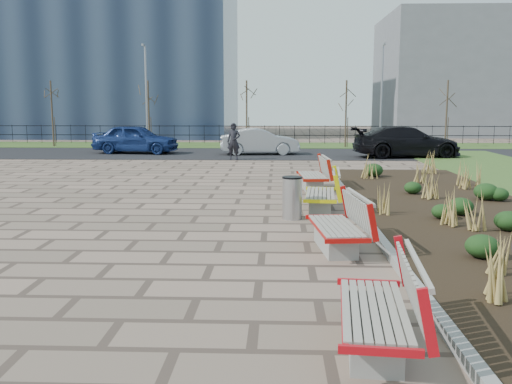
{
  "coord_description": "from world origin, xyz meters",
  "views": [
    {
      "loc": [
        1.95,
        -8.35,
        2.67
      ],
      "look_at": [
        1.5,
        3.0,
        0.9
      ],
      "focal_mm": 40.0,
      "sensor_mm": 36.0,
      "label": 1
    }
  ],
  "objects_px": {
    "bench_a": "(374,304)",
    "bench_b": "(335,223)",
    "car_silver": "(260,141)",
    "bench_c": "(320,191)",
    "car_blue": "(136,139)",
    "car_black": "(407,142)",
    "litter_bin": "(292,198)",
    "lamp_east": "(381,97)",
    "lamp_west": "(146,97)",
    "bench_d": "(312,174)",
    "pedestrian": "(234,142)"
  },
  "relations": [
    {
      "from": "bench_a",
      "to": "bench_b",
      "type": "height_order",
      "value": "same"
    },
    {
      "from": "car_silver",
      "to": "bench_c",
      "type": "bearing_deg",
      "value": -178.85
    },
    {
      "from": "bench_a",
      "to": "car_blue",
      "type": "distance_m",
      "value": 25.8
    },
    {
      "from": "bench_a",
      "to": "car_black",
      "type": "xyz_separation_m",
      "value": [
        5.3,
        22.57,
        0.28
      ]
    },
    {
      "from": "litter_bin",
      "to": "car_black",
      "type": "relative_size",
      "value": 0.19
    },
    {
      "from": "bench_c",
      "to": "lamp_east",
      "type": "distance_m",
      "value": 21.02
    },
    {
      "from": "bench_c",
      "to": "car_black",
      "type": "xyz_separation_m",
      "value": [
        5.3,
        14.48,
        0.28
      ]
    },
    {
      "from": "lamp_west",
      "to": "lamp_east",
      "type": "height_order",
      "value": "same"
    },
    {
      "from": "car_black",
      "to": "lamp_west",
      "type": "bearing_deg",
      "value": 61.03
    },
    {
      "from": "bench_d",
      "to": "lamp_west",
      "type": "xyz_separation_m",
      "value": [
        -9.0,
        16.62,
        2.54
      ]
    },
    {
      "from": "bench_a",
      "to": "bench_d",
      "type": "relative_size",
      "value": 1.0
    },
    {
      "from": "bench_b",
      "to": "pedestrian",
      "type": "xyz_separation_m",
      "value": [
        -3.18,
        16.74,
        0.38
      ]
    },
    {
      "from": "bench_b",
      "to": "bench_c",
      "type": "xyz_separation_m",
      "value": [
        0.0,
        3.84,
        0.0
      ]
    },
    {
      "from": "lamp_west",
      "to": "pedestrian",
      "type": "bearing_deg",
      "value": -51.67
    },
    {
      "from": "bench_b",
      "to": "car_blue",
      "type": "distance_m",
      "value": 21.84
    },
    {
      "from": "litter_bin",
      "to": "lamp_west",
      "type": "xyz_separation_m",
      "value": [
        -8.27,
        21.27,
        2.55
      ]
    },
    {
      "from": "litter_bin",
      "to": "lamp_east",
      "type": "xyz_separation_m",
      "value": [
        5.73,
        21.27,
        2.55
      ]
    },
    {
      "from": "bench_a",
      "to": "lamp_east",
      "type": "xyz_separation_m",
      "value": [
        5.0,
        28.35,
        2.54
      ]
    },
    {
      "from": "car_silver",
      "to": "bench_b",
      "type": "bearing_deg",
      "value": 179.72
    },
    {
      "from": "bench_b",
      "to": "bench_a",
      "type": "bearing_deg",
      "value": -96.12
    },
    {
      "from": "bench_b",
      "to": "litter_bin",
      "type": "distance_m",
      "value": 2.91
    },
    {
      "from": "bench_b",
      "to": "car_blue",
      "type": "bearing_deg",
      "value": 107.34
    },
    {
      "from": "pedestrian",
      "to": "car_blue",
      "type": "bearing_deg",
      "value": 158.54
    },
    {
      "from": "lamp_west",
      "to": "litter_bin",
      "type": "bearing_deg",
      "value": -68.75
    },
    {
      "from": "pedestrian",
      "to": "lamp_west",
      "type": "bearing_deg",
      "value": 137.75
    },
    {
      "from": "pedestrian",
      "to": "car_black",
      "type": "bearing_deg",
      "value": 19.96
    },
    {
      "from": "car_blue",
      "to": "bench_b",
      "type": "bearing_deg",
      "value": -149.61
    },
    {
      "from": "bench_b",
      "to": "car_silver",
      "type": "xyz_separation_m",
      "value": [
        -2.05,
        19.61,
        0.2
      ]
    },
    {
      "from": "pedestrian",
      "to": "car_blue",
      "type": "xyz_separation_m",
      "value": [
        -5.52,
        3.3,
        -0.09
      ]
    },
    {
      "from": "pedestrian",
      "to": "car_silver",
      "type": "bearing_deg",
      "value": 77.87
    },
    {
      "from": "car_black",
      "to": "lamp_east",
      "type": "height_order",
      "value": "lamp_east"
    },
    {
      "from": "car_blue",
      "to": "car_silver",
      "type": "relative_size",
      "value": 1.1
    },
    {
      "from": "pedestrian",
      "to": "car_black",
      "type": "xyz_separation_m",
      "value": [
        8.48,
        1.58,
        -0.09
      ]
    },
    {
      "from": "bench_a",
      "to": "lamp_east",
      "type": "height_order",
      "value": "lamp_east"
    },
    {
      "from": "car_silver",
      "to": "car_black",
      "type": "distance_m",
      "value": 7.46
    },
    {
      "from": "lamp_east",
      "to": "car_black",
      "type": "bearing_deg",
      "value": -87.06
    },
    {
      "from": "bench_b",
      "to": "bench_c",
      "type": "bearing_deg",
      "value": 83.88
    },
    {
      "from": "bench_c",
      "to": "car_black",
      "type": "relative_size",
      "value": 0.4
    },
    {
      "from": "car_blue",
      "to": "lamp_west",
      "type": "xyz_separation_m",
      "value": [
        -0.3,
        4.06,
        2.25
      ]
    },
    {
      "from": "bench_a",
      "to": "car_blue",
      "type": "relative_size",
      "value": 0.47
    },
    {
      "from": "bench_a",
      "to": "litter_bin",
      "type": "bearing_deg",
      "value": 101.51
    },
    {
      "from": "car_black",
      "to": "bench_c",
      "type": "bearing_deg",
      "value": 152.96
    },
    {
      "from": "bench_a",
      "to": "lamp_west",
      "type": "height_order",
      "value": "lamp_west"
    },
    {
      "from": "car_blue",
      "to": "car_black",
      "type": "bearing_deg",
      "value": -90.09
    },
    {
      "from": "car_black",
      "to": "car_blue",
      "type": "bearing_deg",
      "value": 76.05
    },
    {
      "from": "bench_d",
      "to": "lamp_west",
      "type": "distance_m",
      "value": 19.07
    },
    {
      "from": "bench_c",
      "to": "car_silver",
      "type": "distance_m",
      "value": 15.9
    },
    {
      "from": "pedestrian",
      "to": "bench_c",
      "type": "bearing_deg",
      "value": -66.73
    },
    {
      "from": "bench_d",
      "to": "car_silver",
      "type": "height_order",
      "value": "car_silver"
    },
    {
      "from": "bench_c",
      "to": "pedestrian",
      "type": "xyz_separation_m",
      "value": [
        -3.18,
        12.9,
        0.38
      ]
    }
  ]
}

